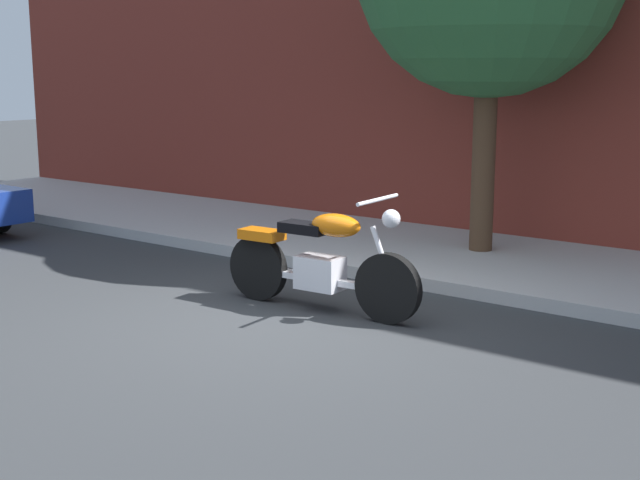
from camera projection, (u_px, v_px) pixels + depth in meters
name	position (u px, v px, depth m)	size (l,w,h in m)	color
ground_plane	(280.00, 322.00, 7.99)	(60.00, 60.00, 0.00)	#303335
sidewalk	(448.00, 256.00, 10.46)	(20.36, 2.79, 0.14)	#B1B1B1
motorcycle	(320.00, 262.00, 8.28)	(2.16, 0.70, 1.15)	black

